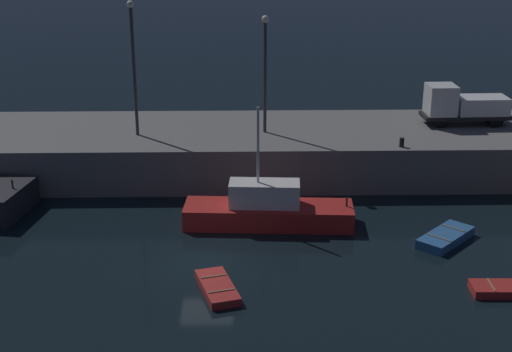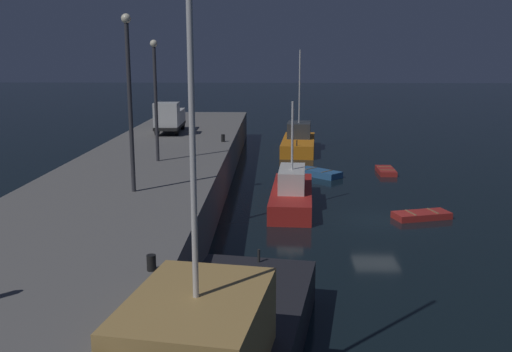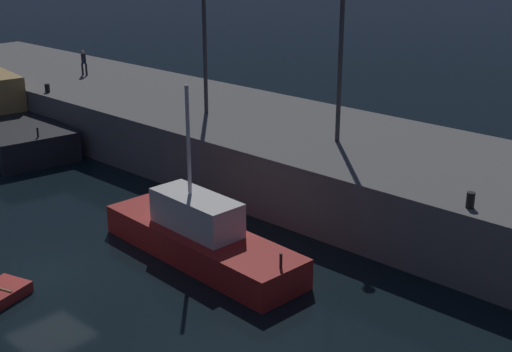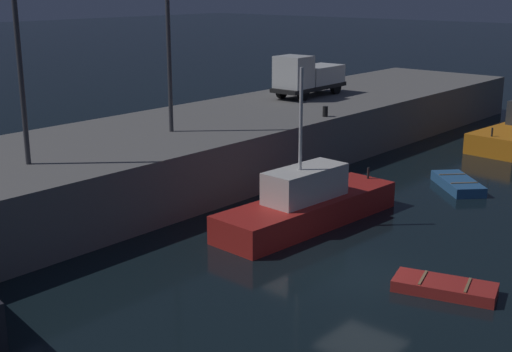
% 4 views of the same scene
% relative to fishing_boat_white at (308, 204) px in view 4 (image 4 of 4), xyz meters
% --- Properties ---
extents(ground_plane, '(320.00, 320.00, 0.00)m').
position_rel_fishing_boat_white_xyz_m(ground_plane, '(-3.06, -4.68, -0.85)').
color(ground_plane, black).
extents(pier_quay, '(66.72, 9.33, 2.75)m').
position_rel_fishing_boat_white_xyz_m(pier_quay, '(-3.06, 8.83, 0.53)').
color(pier_quay, slate).
rests_on(pier_quay, ground).
extents(fishing_boat_white, '(9.04, 2.96, 6.44)m').
position_rel_fishing_boat_white_xyz_m(fishing_boat_white, '(0.00, 0.00, 0.00)').
color(fishing_boat_white, red).
rests_on(fishing_boat_white, ground).
extents(dinghy_orange_near, '(2.14, 3.42, 0.41)m').
position_rel_fishing_boat_white_xyz_m(dinghy_orange_near, '(-2.46, -7.28, -0.66)').
color(dinghy_orange_near, '#B22823').
rests_on(dinghy_orange_near, ground).
extents(dinghy_red_small, '(3.45, 3.53, 0.51)m').
position_rel_fishing_boat_white_xyz_m(dinghy_red_small, '(8.90, -2.36, -0.61)').
color(dinghy_red_small, '#2D6099').
rests_on(dinghy_red_small, ground).
extents(lamp_post_west, '(0.44, 0.44, 8.13)m').
position_rel_fishing_boat_white_xyz_m(lamp_post_west, '(-7.76, 7.74, 6.65)').
color(lamp_post_west, '#38383D').
rests_on(lamp_post_west, pier_quay).
extents(lamp_post_east, '(0.44, 0.44, 7.19)m').
position_rel_fishing_boat_white_xyz_m(lamp_post_east, '(0.11, 8.17, 6.16)').
color(lamp_post_east, '#38383D').
rests_on(lamp_post_east, pier_quay).
extents(utility_truck, '(5.63, 2.05, 2.60)m').
position_rel_fishing_boat_white_xyz_m(utility_truck, '(12.89, 9.72, 3.16)').
color(utility_truck, black).
rests_on(utility_truck, pier_quay).
extents(bollard_west, '(0.28, 0.28, 0.54)m').
position_rel_fishing_boat_white_xyz_m(bollard_west, '(8.02, 4.88, 2.18)').
color(bollard_west, black).
rests_on(bollard_west, pier_quay).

